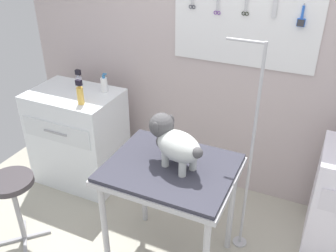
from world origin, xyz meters
TOP-DOWN VIEW (x-y plane):
  - rear_wall_panel at (0.01, 1.28)m, footprint 4.00×0.11m
  - grooming_table at (-0.05, 0.20)m, footprint 0.85×0.69m
  - grooming_arm at (0.39, 0.57)m, footprint 0.29×0.11m
  - dog at (-0.04, 0.22)m, footprint 0.45×0.31m
  - counter_left at (-1.26, 0.76)m, footprint 0.80×0.58m
  - stool at (-1.20, -0.12)m, footprint 0.34×0.34m
  - spray_bottle_short at (-1.05, 0.61)m, footprint 0.06×0.06m
  - detangler_spray at (-1.01, 0.90)m, footprint 0.06×0.06m
  - pump_bottle_white at (-1.24, 0.85)m, footprint 0.05×0.05m

SIDE VIEW (x-z plane):
  - counter_left at x=-1.26m, z-range 0.00..0.92m
  - stool at x=-1.20m, z-range 0.19..0.80m
  - grooming_table at x=-0.05m, z-range 0.34..1.20m
  - grooming_arm at x=0.39m, z-range -0.05..1.59m
  - detangler_spray at x=-1.01m, z-range 0.91..1.08m
  - pump_bottle_white at x=-1.24m, z-range 0.91..1.10m
  - spray_bottle_short at x=-1.05m, z-range 0.91..1.12m
  - dog at x=-0.04m, z-range 0.87..1.20m
  - rear_wall_panel at x=0.01m, z-range 0.01..2.31m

